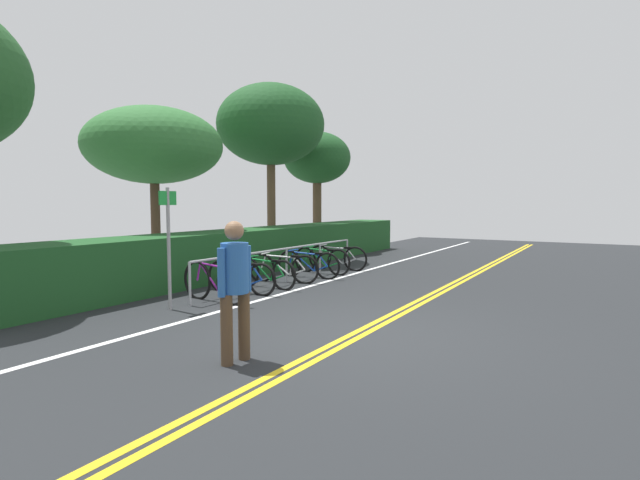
% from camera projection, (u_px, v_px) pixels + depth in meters
% --- Properties ---
extents(ground_plane, '(37.90, 11.52, 0.05)m').
position_uv_depth(ground_plane, '(358.00, 336.00, 6.86)').
color(ground_plane, '#232628').
extents(centre_line_yellow_inner, '(34.11, 0.10, 0.00)m').
position_uv_depth(centre_line_yellow_inner, '(364.00, 335.00, 6.82)').
color(centre_line_yellow_inner, gold).
rests_on(centre_line_yellow_inner, ground_plane).
extents(centre_line_yellow_outer, '(34.11, 0.10, 0.00)m').
position_uv_depth(centre_line_yellow_outer, '(353.00, 333.00, 6.90)').
color(centre_line_yellow_outer, gold).
rests_on(centre_line_yellow_outer, ground_plane).
extents(bike_lane_stripe_white, '(34.11, 0.12, 0.00)m').
position_uv_depth(bike_lane_stripe_white, '(217.00, 312.00, 8.23)').
color(bike_lane_stripe_white, white).
rests_on(bike_lane_stripe_white, ground_plane).
extents(bike_rack, '(6.12, 0.05, 0.81)m').
position_uv_depth(bike_rack, '(286.00, 256.00, 11.29)').
color(bike_rack, '#9EA0A5').
rests_on(bike_rack, ground_plane).
extents(bicycle_0, '(0.46, 1.72, 0.79)m').
position_uv_depth(bicycle_0, '(214.00, 282.00, 9.07)').
color(bicycle_0, black).
rests_on(bicycle_0, ground_plane).
extents(bicycle_1, '(0.46, 1.74, 0.71)m').
position_uv_depth(bicycle_1, '(241.00, 277.00, 9.94)').
color(bicycle_1, black).
rests_on(bicycle_1, ground_plane).
extents(bicycle_2, '(0.46, 1.72, 0.70)m').
position_uv_depth(bicycle_2, '(266.00, 273.00, 10.59)').
color(bicycle_2, black).
rests_on(bicycle_2, ground_plane).
extents(bicycle_3, '(0.55, 1.74, 0.71)m').
position_uv_depth(bicycle_3, '(283.00, 268.00, 11.30)').
color(bicycle_3, black).
rests_on(bicycle_3, ground_plane).
extents(bicycle_4, '(0.46, 1.76, 0.71)m').
position_uv_depth(bicycle_4, '(308.00, 264.00, 12.00)').
color(bicycle_4, black).
rests_on(bicycle_4, ground_plane).
extents(bicycle_5, '(0.46, 1.77, 0.72)m').
position_uv_depth(bicycle_5, '(322.00, 261.00, 12.70)').
color(bicycle_5, black).
rests_on(bicycle_5, ground_plane).
extents(bicycle_6, '(0.46, 1.75, 0.71)m').
position_uv_depth(bicycle_6, '(337.00, 258.00, 13.42)').
color(bicycle_6, black).
rests_on(bicycle_6, ground_plane).
extents(pedestrian, '(0.49, 0.32, 1.65)m').
position_uv_depth(pedestrian, '(235.00, 282.00, 5.59)').
color(pedestrian, '#4C3826').
rests_on(pedestrian, ground_plane).
extents(sign_post_near, '(0.36, 0.06, 2.11)m').
position_uv_depth(sign_post_near, '(169.00, 236.00, 8.33)').
color(sign_post_near, gray).
rests_on(sign_post_near, ground_plane).
extents(hedge_backdrop, '(15.07, 1.36, 1.14)m').
position_uv_depth(hedge_backdrop, '(262.00, 249.00, 13.53)').
color(hedge_backdrop, '#1C4C21').
rests_on(hedge_backdrop, ground_plane).
extents(tree_mid, '(3.50, 3.50, 4.28)m').
position_uv_depth(tree_mid, '(154.00, 146.00, 12.44)').
color(tree_mid, '#473323').
rests_on(tree_mid, ground_plane).
extents(tree_far_right, '(3.42, 3.42, 5.59)m').
position_uv_depth(tree_far_right, '(271.00, 125.00, 15.42)').
color(tree_far_right, brown).
rests_on(tree_far_right, ground_plane).
extents(tree_extra, '(2.51, 2.51, 4.48)m').
position_uv_depth(tree_extra, '(317.00, 159.00, 18.18)').
color(tree_extra, brown).
rests_on(tree_extra, ground_plane).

